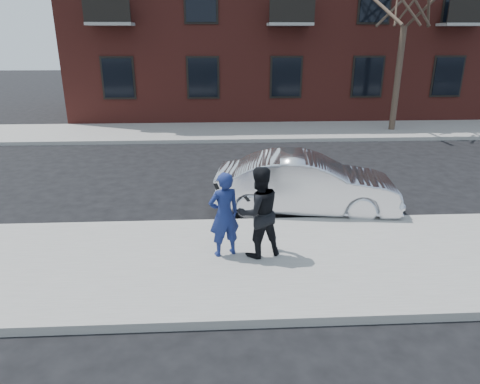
{
  "coord_description": "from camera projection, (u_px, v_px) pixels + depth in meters",
  "views": [
    {
      "loc": [
        -3.09,
        -7.07,
        3.94
      ],
      "look_at": [
        -2.69,
        0.4,
        1.22
      ],
      "focal_mm": 32.0,
      "sensor_mm": 36.0,
      "label": 1
    }
  ],
  "objects": [
    {
      "name": "ground",
      "position": [
        382.0,
        257.0,
        8.14
      ],
      "size": [
        100.0,
        100.0,
        0.0
      ],
      "primitive_type": "plane",
      "color": "black",
      "rests_on": "ground"
    },
    {
      "name": "far_sidewalk",
      "position": [
        288.0,
        131.0,
        18.67
      ],
      "size": [
        50.0,
        3.5,
        0.15
      ],
      "primitive_type": "cube",
      "color": "gray",
      "rests_on": "ground"
    },
    {
      "name": "near_sidewalk",
      "position": [
        388.0,
        260.0,
        7.88
      ],
      "size": [
        50.0,
        3.5,
        0.15
      ],
      "primitive_type": "cube",
      "color": "gray",
      "rests_on": "ground"
    },
    {
      "name": "man_peacoat",
      "position": [
        259.0,
        212.0,
        7.63
      ],
      "size": [
        0.98,
        0.87,
        1.69
      ],
      "rotation": [
        0.0,
        0.0,
        3.47
      ],
      "color": "black",
      "rests_on": "near_sidewalk"
    },
    {
      "name": "far_curb",
      "position": [
        295.0,
        140.0,
        16.98
      ],
      "size": [
        50.0,
        0.1,
        0.15
      ],
      "primitive_type": "cube",
      "color": "#999691",
      "rests_on": "ground"
    },
    {
      "name": "man_hoodie",
      "position": [
        224.0,
        215.0,
        7.65
      ],
      "size": [
        0.68,
        0.56,
        1.59
      ],
      "rotation": [
        0.0,
        0.0,
        3.51
      ],
      "color": "navy",
      "rests_on": "near_sidewalk"
    },
    {
      "name": "silver_sedan",
      "position": [
        306.0,
        184.0,
        10.0
      ],
      "size": [
        4.38,
        2.04,
        1.39
      ],
      "primitive_type": "imported",
      "rotation": [
        0.0,
        0.0,
        1.43
      ],
      "color": "silver",
      "rests_on": "ground"
    },
    {
      "name": "near_curb",
      "position": [
        357.0,
        220.0,
        9.56
      ],
      "size": [
        50.0,
        0.1,
        0.15
      ],
      "primitive_type": "cube",
      "color": "#999691",
      "rests_on": "ground"
    }
  ]
}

